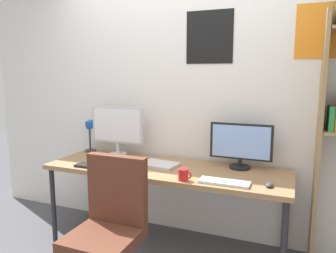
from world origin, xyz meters
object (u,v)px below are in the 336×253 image
Objects in this scene: desk_lamp at (88,129)px; laptop_closed at (159,164)px; office_chair at (108,245)px; mouse_left_side at (269,184)px; coffee_mug at (183,175)px; desk at (166,173)px; keyboard_right at (224,182)px; mouse_right_side at (136,170)px; monitor_left at (117,128)px; keyboard_left at (96,166)px; monitor_right at (241,144)px.

desk_lamp reaches higher than laptop_closed.
mouse_left_side is (0.97, 0.61, 0.35)m from office_chair.
laptop_closed is 3.02× the size of coffee_mug.
laptop_closed is (-0.07, 0.02, 0.06)m from desk.
mouse_right_side reaches higher than keyboard_right.
mouse_left_side reaches higher than keyboard_right.
monitor_left is 1.51× the size of keyboard_left.
monitor_left is 1.05× the size of monitor_right.
desk_lamp is at bearing 175.35° from laptop_closed.
desk_lamp is at bearing 130.38° from office_chair.
keyboard_left is 3.45× the size of coffee_mug.
monitor_left is at bearing -0.57° from desk_lamp.
laptop_closed is at bearing 27.35° from keyboard_left.
keyboard_left is at bearing -159.13° from monitor_right.
desk_lamp is (-0.85, 1.00, 0.58)m from office_chair.
keyboard_right reaches higher than desk.
desk_lamp is 3.87× the size of mouse_left_side.
mouse_right_side is (-0.74, 0.01, 0.01)m from keyboard_right.
monitor_left is at bearing 180.00° from monitor_right.
monitor_left is 1.54m from mouse_left_side.
coffee_mug is at bearing -171.95° from keyboard_right.
keyboard_left is at bearing -49.04° from desk_lamp.
monitor_left is at bearing 160.51° from desk.
keyboard_left is at bearing 180.00° from keyboard_right.
mouse_left_side reaches higher than desk.
desk is 6.54× the size of laptop_closed.
monitor_right is at bearing 19.48° from desk.
desk is at bearing -12.84° from desk_lamp.
monitor_left is at bearing 159.13° from keyboard_right.
coffee_mug is (0.82, -0.04, 0.04)m from keyboard_left.
keyboard_left is 3.81× the size of mouse_left_side.
monitor_right reaches higher than mouse_left_side.
desk is at bearing 168.76° from mouse_left_side.
monitor_right is 5.46× the size of mouse_left_side.
monitor_left reaches higher than mouse_left_side.
keyboard_left is at bearing -84.83° from monitor_left.
monitor_left is 1.01m from coffee_mug.
monitor_left reaches higher than desk_lamp.
keyboard_left is 1.12m from keyboard_right.
laptop_closed is at bearing -19.79° from monitor_left.
mouse_right_side is at bearing 173.00° from coffee_mug.
desk is 0.84m from office_chair.
coffee_mug is at bearing -170.85° from mouse_left_side.
monitor_left is 0.62m from laptop_closed.
office_chair is at bearing -140.11° from keyboard_right.
desk is 5.73× the size of keyboard_left.
laptop_closed reaches higher than desk.
keyboard_right is 0.32m from mouse_left_side.
desk_lamp is at bearing 157.90° from coffee_mug.
office_chair is 0.80m from keyboard_left.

